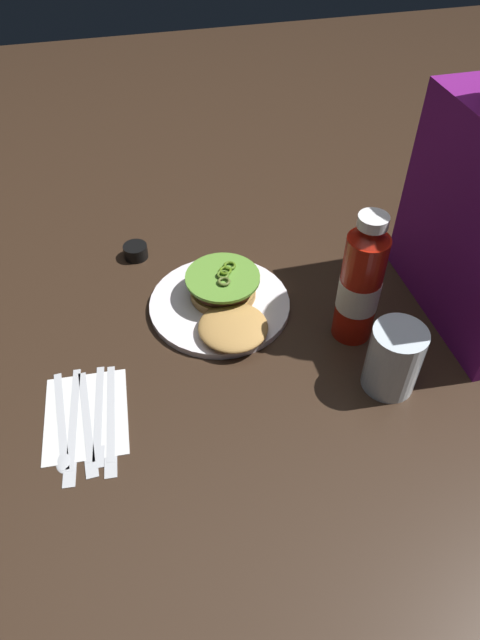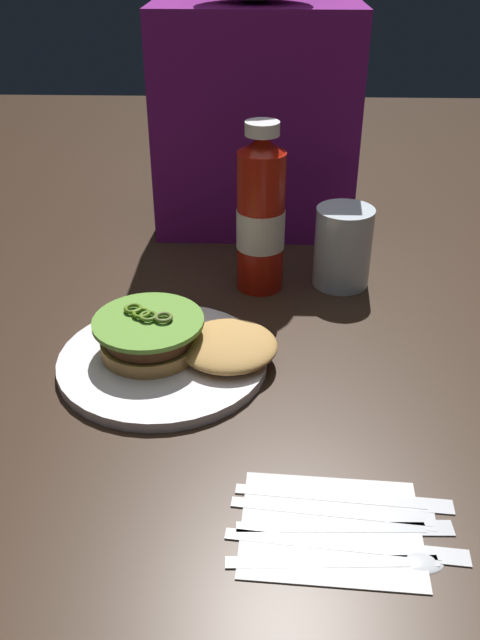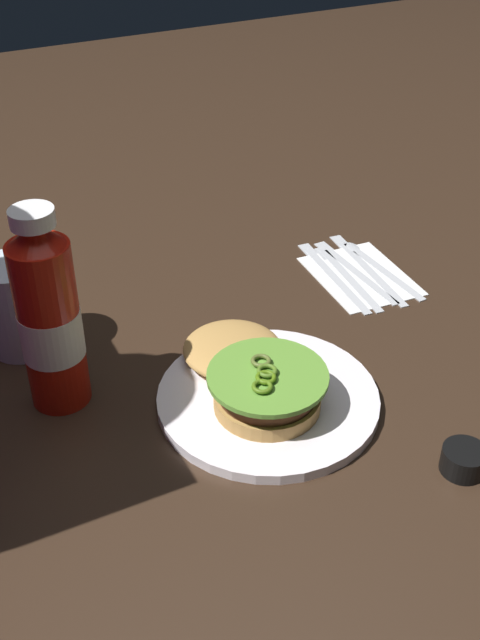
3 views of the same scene
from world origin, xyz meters
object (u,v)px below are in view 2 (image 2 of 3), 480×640
at_px(spoon_utensil, 366,559).
at_px(table_knife, 358,496).
at_px(butter_knife, 359,525).
at_px(diner_person, 256,89).
at_px(steak_knife, 362,545).
at_px(fork_utensil, 351,511).
at_px(burger_sandwich, 179,339).
at_px(water_glass, 343,247).
at_px(dinner_plate, 163,360).
at_px(ketchup_bottle, 261,217).
at_px(napkin, 331,527).

bearing_deg(spoon_utensil, table_knife, 88.89).
distance_m(butter_knife, diner_person, 0.74).
xyz_separation_m(steak_knife, fork_utensil, (-0.01, 0.04, 0.00)).
bearing_deg(butter_knife, burger_sandwich, 126.38).
distance_m(water_glass, diner_person, 0.32).
distance_m(spoon_utensil, table_knife, 0.07).
bearing_deg(steak_knife, burger_sandwich, 124.20).
height_order(dinner_plate, fork_utensil, dinner_plate).
bearing_deg(dinner_plate, water_glass, 43.27).
relative_size(table_knife, diner_person, 0.38).
height_order(water_glass, table_knife, water_glass).
distance_m(butter_knife, fork_utensil, 0.02).
bearing_deg(fork_utensil, diner_person, 98.29).
bearing_deg(water_glass, dinner_plate, -136.73).
xyz_separation_m(dinner_plate, fork_utensil, (0.20, -0.23, -0.00)).
relative_size(burger_sandwich, ketchup_bottle, 0.92).
distance_m(table_knife, diner_person, 0.71).
relative_size(steak_knife, table_knife, 1.04).
relative_size(dinner_plate, diner_person, 0.48).
bearing_deg(spoon_utensil, fork_utensil, 97.48).
bearing_deg(dinner_plate, butter_knife, -49.99).
relative_size(dinner_plate, butter_knife, 1.31).
relative_size(dinner_plate, steak_knife, 1.20).
distance_m(napkin, steak_knife, 0.03).
bearing_deg(napkin, steak_knife, -39.86).
height_order(water_glass, butter_knife, water_glass).
distance_m(dinner_plate, butter_knife, 0.33).
xyz_separation_m(fork_utensil, table_knife, (0.01, 0.02, 0.00)).
xyz_separation_m(water_glass, butter_knife, (-0.03, -0.47, -0.05)).
xyz_separation_m(water_glass, steak_knife, (-0.03, -0.50, -0.05)).
bearing_deg(butter_knife, napkin, -178.29).
distance_m(burger_sandwich, spoon_utensil, 0.35).
xyz_separation_m(ketchup_bottle, water_glass, (0.12, 0.01, -0.05)).
bearing_deg(spoon_utensil, napkin, 126.49).
bearing_deg(dinner_plate, table_knife, -45.36).
height_order(water_glass, napkin, water_glass).
relative_size(water_glass, butter_knife, 0.60).
bearing_deg(water_glass, spoon_utensil, -92.91).
distance_m(burger_sandwich, butter_knife, 0.32).
bearing_deg(burger_sandwich, dinner_plate, -155.09).
bearing_deg(diner_person, table_knife, -80.79).
distance_m(steak_knife, table_knife, 0.06).
relative_size(steak_knife, butter_knife, 1.09).
relative_size(spoon_utensil, diner_person, 0.35).
relative_size(butter_knife, table_knife, 0.95).
bearing_deg(fork_utensil, ketchup_bottle, 101.19).
bearing_deg(dinner_plate, ketchup_bottle, 60.91).
relative_size(butter_knife, diner_person, 0.36).
distance_m(ketchup_bottle, spoon_utensil, 0.52).
height_order(ketchup_bottle, steak_knife, ketchup_bottle).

